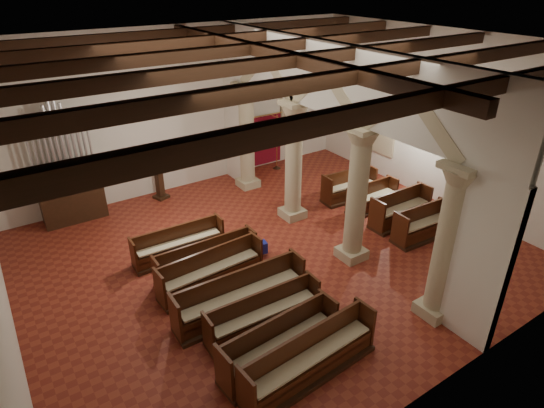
{
  "coord_description": "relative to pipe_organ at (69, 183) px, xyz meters",
  "views": [
    {
      "loc": [
        -6.43,
        -9.62,
        7.7
      ],
      "look_at": [
        0.29,
        0.5,
        1.36
      ],
      "focal_mm": 30.0,
      "sensor_mm": 36.0,
      "label": 1
    }
  ],
  "objects": [
    {
      "name": "hymnal_box_a",
      "position": [
        3.84,
        -9.17,
        -1.1
      ],
      "size": [
        0.4,
        0.35,
        0.34
      ],
      "primitive_type": "cube",
      "rotation": [
        0.0,
        0.0,
        -0.26
      ],
      "color": "navy",
      "rests_on": "floor"
    },
    {
      "name": "nave_pew_0",
      "position": [
        2.54,
        -9.83,
        -1.01
      ],
      "size": [
        3.35,
        0.95,
        1.09
      ],
      "rotation": [
        0.0,
        0.0,
        0.07
      ],
      "color": "black",
      "rests_on": "floor"
    },
    {
      "name": "nave_pew_6",
      "position": [
        2.05,
        -4.13,
        -1.05
      ],
      "size": [
        2.77,
        0.73,
        0.98
      ],
      "rotation": [
        0.0,
        0.0,
        -0.03
      ],
      "color": "black",
      "rests_on": "floor"
    },
    {
      "name": "tube_heater_a",
      "position": [
        2.07,
        -9.57,
        -1.21
      ],
      "size": [
        1.01,
        0.26,
        0.1
      ],
      "primitive_type": "cylinder",
      "rotation": [
        0.0,
        1.57,
        0.16
      ],
      "color": "silver",
      "rests_on": "floor"
    },
    {
      "name": "nave_pew_1",
      "position": [
        2.22,
        -9.18,
        -1.0
      ],
      "size": [
        2.92,
        0.95,
        1.13
      ],
      "rotation": [
        0.0,
        0.0,
        0.07
      ],
      "color": "black",
      "rests_on": "floor"
    },
    {
      "name": "lectern",
      "position": [
        3.04,
        -0.1,
        -0.83
      ],
      "size": [
        0.63,
        0.66,
        1.3
      ],
      "rotation": [
        0.0,
        0.0,
        0.33
      ],
      "color": "#341A10",
      "rests_on": "floor"
    },
    {
      "name": "aisle_pew_3",
      "position": [
        8.85,
        -4.05,
        -1.0
      ],
      "size": [
        2.16,
        0.88,
        1.1
      ],
      "rotation": [
        0.0,
        0.0,
        -0.07
      ],
      "color": "black",
      "rests_on": "floor"
    },
    {
      "name": "wall_right",
      "position": [
        11.5,
        -5.5,
        1.63
      ],
      "size": [
        0.02,
        12.0,
        6.0
      ],
      "primitive_type": "cube",
      "color": "silver",
      "rests_on": "floor"
    },
    {
      "name": "aisle_pew_2",
      "position": [
        8.97,
        -5.13,
        -1.03
      ],
      "size": [
        2.02,
        0.7,
        1.01
      ],
      "rotation": [
        0.0,
        0.0,
        0.01
      ],
      "color": "black",
      "rests_on": "floor"
    },
    {
      "name": "window_back",
      "position": [
        9.5,
        0.48,
        0.83
      ],
      "size": [
        1.0,
        0.03,
        2.2
      ],
      "primitive_type": "cube",
      "color": "#2C6351",
      "rests_on": "wall_back"
    },
    {
      "name": "wall_back",
      "position": [
        4.5,
        0.5,
        1.63
      ],
      "size": [
        14.0,
        0.02,
        6.0
      ],
      "primitive_type": "cube",
      "color": "silver",
      "rests_on": "floor"
    },
    {
      "name": "hymnal_box_c",
      "position": [
        4.11,
        -5.41,
        -1.09
      ],
      "size": [
        0.39,
        0.34,
        0.35
      ],
      "primitive_type": "cube",
      "rotation": [
        0.0,
        0.0,
        -0.16
      ],
      "color": "navy",
      "rests_on": "floor"
    },
    {
      "name": "window_right_b",
      "position": [
        11.48,
        -3.0,
        0.83
      ],
      "size": [
        0.03,
        1.0,
        2.2
      ],
      "primitive_type": "cube",
      "color": "#2C6351",
      "rests_on": "wall_right"
    },
    {
      "name": "wall_front",
      "position": [
        4.5,
        -11.5,
        1.63
      ],
      "size": [
        14.0,
        0.02,
        6.0
      ],
      "primitive_type": "cube",
      "color": "silver",
      "rests_on": "floor"
    },
    {
      "name": "ceiling",
      "position": [
        4.5,
        -5.5,
        4.63
      ],
      "size": [
        14.0,
        14.0,
        0.0
      ],
      "primitive_type": "plane",
      "rotation": [
        3.14,
        0.0,
        0.0
      ],
      "color": "black",
      "rests_on": "wall_back"
    },
    {
      "name": "window_right_a",
      "position": [
        11.48,
        -7.0,
        0.83
      ],
      "size": [
        0.03,
        1.0,
        2.2
      ],
      "primitive_type": "cube",
      "color": "#2C6351",
      "rests_on": "wall_right"
    },
    {
      "name": "nave_pew_3",
      "position": [
        2.33,
        -7.31,
        -0.99
      ],
      "size": [
        3.47,
        0.83,
        1.15
      ],
      "rotation": [
        0.0,
        0.0,
        -0.02
      ],
      "color": "black",
      "rests_on": "floor"
    },
    {
      "name": "nave_pew_2",
      "position": [
        2.48,
        -8.12,
        -1.04
      ],
      "size": [
        2.93,
        0.74,
        1.0
      ],
      "rotation": [
        0.0,
        0.0,
        -0.03
      ],
      "color": "black",
      "rests_on": "floor"
    },
    {
      "name": "nave_pew_5",
      "position": [
        2.35,
        -5.4,
        -1.03
      ],
      "size": [
        2.96,
        0.7,
        1.02
      ],
      "rotation": [
        0.0,
        0.0,
        -0.01
      ],
      "color": "black",
      "rests_on": "floor"
    },
    {
      "name": "ceiling_beams",
      "position": [
        4.5,
        -5.5,
        4.45
      ],
      "size": [
        13.8,
        11.8,
        0.3
      ],
      "primitive_type": null,
      "color": "black",
      "rests_on": "wall_back"
    },
    {
      "name": "aisle_pew_1",
      "position": [
        9.06,
        -6.36,
        -0.98
      ],
      "size": [
        2.29,
        0.78,
        1.15
      ],
      "rotation": [
        0.0,
        0.0,
        -0.0
      ],
      "color": "black",
      "rests_on": "floor"
    },
    {
      "name": "pipe_organ",
      "position": [
        0.0,
        0.0,
        0.0
      ],
      "size": [
        2.1,
        0.85,
        4.4
      ],
      "color": "black",
      "rests_on": "floor"
    },
    {
      "name": "floor",
      "position": [
        4.5,
        -5.5,
        -1.37
      ],
      "size": [
        14.0,
        14.0,
        0.0
      ],
      "primitive_type": "plane",
      "color": "maroon",
      "rests_on": "ground"
    },
    {
      "name": "aisle_pew_0",
      "position": [
        8.88,
        -7.42,
        -1.0
      ],
      "size": [
        2.06,
        0.85,
        1.11
      ],
      "rotation": [
        0.0,
        0.0,
        -0.05
      ],
      "color": "black",
      "rests_on": "floor"
    },
    {
      "name": "arcade",
      "position": [
        6.3,
        -5.5,
        2.19
      ],
      "size": [
        0.9,
        11.9,
        6.0
      ],
      "color": "tan",
      "rests_on": "floor"
    },
    {
      "name": "hymnal_box_b",
      "position": [
        3.75,
        -7.65,
        -1.09
      ],
      "size": [
        0.39,
        0.34,
        0.36
      ],
      "primitive_type": "cube",
      "rotation": [
        0.0,
        0.0,
        0.15
      ],
      "color": "navy",
      "rests_on": "floor"
    },
    {
      "name": "tube_heater_b",
      "position": [
        2.04,
        -9.43,
        -1.21
      ],
      "size": [
        1.01,
        0.5,
        0.11
      ],
      "primitive_type": "cylinder",
      "rotation": [
        0.0,
        1.57,
        0.4
      ],
      "color": "silver",
      "rests_on": "floor"
    },
    {
      "name": "dossal_curtain",
      "position": [
        8.0,
        0.42,
        -0.21
      ],
      "size": [
        1.8,
        0.07,
        2.17
      ],
      "color": "maroon",
      "rests_on": "floor"
    },
    {
      "name": "nave_pew_4",
      "position": [
        2.22,
        -5.93,
        -1.02
      ],
      "size": [
        3.03,
        0.88,
        1.06
      ],
      "rotation": [
        0.0,
        0.0,
        0.06
      ],
      "color": "black",
      "rests_on": "floor"
    },
    {
      "name": "processional_banner",
      "position": [
        8.26,
        -0.14,
        -0.57
      ],
      "size": [
        0.54,
        0.69,
        2.36
      ],
      "rotation": [
        0.0,
        0.0,
        0.09
      ],
      "color": "black",
      "rests_on": "floor"
    }
  ]
}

